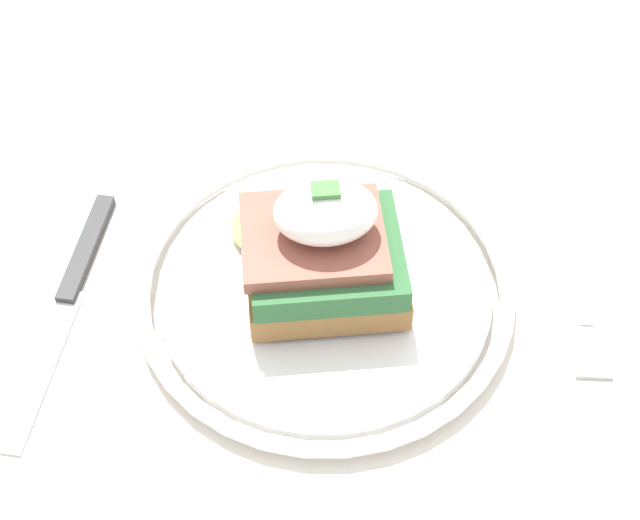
% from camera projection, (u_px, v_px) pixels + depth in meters
% --- Properties ---
extents(dining_table, '(1.05, 0.76, 0.76)m').
position_uv_depth(dining_table, '(319.00, 347.00, 0.68)').
color(dining_table, beige).
rests_on(dining_table, ground_plane).
extents(plate, '(0.24, 0.24, 0.02)m').
position_uv_depth(plate, '(320.00, 287.00, 0.56)').
color(plate, white).
rests_on(plate, dining_table).
extents(sandwich, '(0.10, 0.11, 0.08)m').
position_uv_depth(sandwich, '(320.00, 250.00, 0.53)').
color(sandwich, olive).
rests_on(sandwich, plate).
extents(fork, '(0.04, 0.16, 0.00)m').
position_uv_depth(fork, '(578.00, 284.00, 0.57)').
color(fork, silver).
rests_on(fork, dining_table).
extents(knife, '(0.06, 0.19, 0.01)m').
position_uv_depth(knife, '(69.00, 292.00, 0.56)').
color(knife, '#2D2D2D').
rests_on(knife, dining_table).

